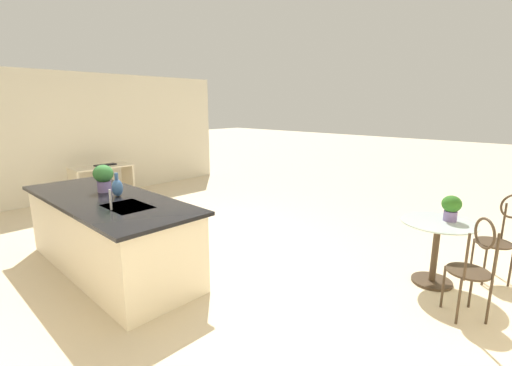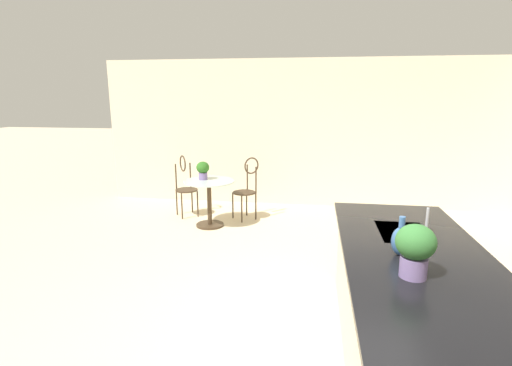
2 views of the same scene
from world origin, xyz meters
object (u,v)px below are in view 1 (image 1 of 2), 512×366
chair_by_island (500,234)px  potted_plant_counter_near (103,176)px  keyboard (105,165)px  vase_on_counter (117,187)px  bistro_table (436,246)px  potted_plant_on_table (451,206)px  chair_near_window (473,263)px  writing_desk (102,177)px

chair_by_island → potted_plant_counter_near: 4.79m
keyboard → chair_by_island: bearing=-167.9°
keyboard → vase_on_counter: vase_on_counter is taller
bistro_table → keyboard: size_ratio=1.82×
potted_plant_counter_near → keyboard: bearing=-23.6°
bistro_table → potted_plant_on_table: (-0.08, -0.11, 0.46)m
chair_near_window → writing_desk: size_ratio=0.87×
bistro_table → vase_on_counter: (2.98, 2.25, 0.58)m
potted_plant_on_table → vase_on_counter: 3.87m
chair_near_window → potted_plant_counter_near: potted_plant_counter_near is taller
bistro_table → chair_near_window: 0.72m
bistro_table → writing_desk: (6.38, 1.02, 0.06)m
chair_by_island → writing_desk: chair_by_island is taller
bistro_table → potted_plant_counter_near: 4.08m
bistro_table → chair_near_window: (-0.48, 0.52, 0.13)m
chair_by_island → keyboard: chair_by_island is taller
vase_on_counter → bistro_table: bearing=-143.0°
chair_by_island → bistro_table: bearing=48.1°
keyboard → bistro_table: bearing=-171.9°
chair_by_island → vase_on_counter: 4.50m
bistro_table → writing_desk: size_ratio=0.67×
bistro_table → vase_on_counter: vase_on_counter is taller
writing_desk → potted_plant_on_table: bearing=-170.1°
keyboard → potted_plant_on_table: potted_plant_on_table is taller
keyboard → vase_on_counter: size_ratio=1.53×
chair_by_island → potted_plant_on_table: bearing=46.6°
keyboard → vase_on_counter: (-3.42, 1.33, 0.28)m
keyboard → writing_desk: bearing=101.3°
writing_desk → chair_by_island: bearing=-167.1°
chair_near_window → chair_by_island: (-0.03, -1.09, 0.00)m
bistro_table → vase_on_counter: bearing=37.0°
chair_by_island → writing_desk: 7.07m
bistro_table → keyboard: keyboard is taller
bistro_table → potted_plant_counter_near: (3.33, 2.26, 0.67)m
chair_by_island → writing_desk: (6.89, 1.58, -0.06)m
chair_near_window → keyboard: bearing=3.3°
potted_plant_counter_near → bistro_table: bearing=-145.9°
chair_near_window → vase_on_counter: size_ratio=3.62×
potted_plant_counter_near → vase_on_counter: (-0.35, -0.01, -0.09)m
chair_near_window → vase_on_counter: bearing=26.5°
chair_near_window → chair_by_island: size_ratio=1.00×
potted_plant_on_table → vase_on_counter: vase_on_counter is taller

